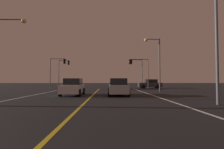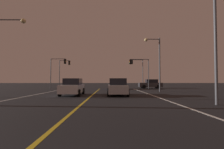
{
  "view_description": "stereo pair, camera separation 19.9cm",
  "coord_description": "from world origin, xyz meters",
  "px_view_note": "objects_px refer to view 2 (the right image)",
  "views": [
    {
      "loc": [
        1.56,
        -0.24,
        1.51
      ],
      "look_at": [
        2.09,
        23.34,
        2.29
      ],
      "focal_mm": 28.15,
      "sensor_mm": 36.0,
      "label": 1
    },
    {
      "loc": [
        1.76,
        -0.24,
        1.51
      ],
      "look_at": [
        2.09,
        23.34,
        2.29
      ],
      "focal_mm": 28.15,
      "sensor_mm": 36.0,
      "label": 2
    }
  ],
  "objects_px": {
    "car_crossing_side": "(151,84)",
    "car_lead_same_lane": "(118,87)",
    "street_lamp_right_near": "(206,24)",
    "traffic_light_far_right": "(137,67)",
    "street_lamp_left_mid": "(3,45)",
    "traffic_light_far_left": "(64,68)",
    "street_lamp_right_far": "(156,57)",
    "traffic_light_near_right": "(139,66)",
    "traffic_light_near_left": "(58,66)",
    "car_oncoming": "(73,87)",
    "car_ahead_far": "(115,84)"
  },
  "relations": [
    {
      "from": "traffic_light_near_right",
      "to": "street_lamp_left_mid",
      "type": "height_order",
      "value": "street_lamp_left_mid"
    },
    {
      "from": "car_oncoming",
      "to": "street_lamp_left_mid",
      "type": "relative_size",
      "value": 0.61
    },
    {
      "from": "car_crossing_side",
      "to": "street_lamp_right_far",
      "type": "distance_m",
      "value": 11.11
    },
    {
      "from": "car_lead_same_lane",
      "to": "street_lamp_right_near",
      "type": "xyz_separation_m",
      "value": [
        5.2,
        -6.8,
        4.19
      ]
    },
    {
      "from": "traffic_light_far_right",
      "to": "street_lamp_left_mid",
      "type": "bearing_deg",
      "value": 54.82
    },
    {
      "from": "traffic_light_near_left",
      "to": "street_lamp_left_mid",
      "type": "xyz_separation_m",
      "value": [
        -0.09,
        -16.26,
        0.55
      ]
    },
    {
      "from": "car_lead_same_lane",
      "to": "car_ahead_far",
      "type": "relative_size",
      "value": 1.0
    },
    {
      "from": "car_crossing_side",
      "to": "car_lead_same_lane",
      "type": "relative_size",
      "value": 1.0
    },
    {
      "from": "traffic_light_far_right",
      "to": "street_lamp_left_mid",
      "type": "relative_size",
      "value": 0.85
    },
    {
      "from": "traffic_light_near_right",
      "to": "car_ahead_far",
      "type": "bearing_deg",
      "value": 19.64
    },
    {
      "from": "car_ahead_far",
      "to": "street_lamp_right_near",
      "type": "xyz_separation_m",
      "value": [
        5.08,
        -19.48,
        4.19
      ]
    },
    {
      "from": "car_lead_same_lane",
      "to": "car_oncoming",
      "type": "xyz_separation_m",
      "value": [
        -4.55,
        0.38,
        0.0
      ]
    },
    {
      "from": "traffic_light_far_right",
      "to": "street_lamp_left_mid",
      "type": "distance_m",
      "value": 26.62
    },
    {
      "from": "street_lamp_right_near",
      "to": "street_lamp_right_far",
      "type": "bearing_deg",
      "value": -90.28
    },
    {
      "from": "car_ahead_far",
      "to": "car_oncoming",
      "type": "distance_m",
      "value": 13.16
    },
    {
      "from": "traffic_light_near_left",
      "to": "street_lamp_left_mid",
      "type": "relative_size",
      "value": 0.77
    },
    {
      "from": "street_lamp_left_mid",
      "to": "street_lamp_right_far",
      "type": "distance_m",
      "value": 17.08
    },
    {
      "from": "traffic_light_near_right",
      "to": "traffic_light_near_left",
      "type": "xyz_separation_m",
      "value": [
        -14.68,
        0.0,
        0.0
      ]
    },
    {
      "from": "car_lead_same_lane",
      "to": "traffic_light_near_left",
      "type": "bearing_deg",
      "value": 35.24
    },
    {
      "from": "car_lead_same_lane",
      "to": "street_lamp_right_far",
      "type": "distance_m",
      "value": 8.36
    },
    {
      "from": "traffic_light_near_left",
      "to": "street_lamp_left_mid",
      "type": "distance_m",
      "value": 16.27
    },
    {
      "from": "traffic_light_far_right",
      "to": "street_lamp_right_near",
      "type": "height_order",
      "value": "street_lamp_right_near"
    },
    {
      "from": "traffic_light_near_right",
      "to": "traffic_light_near_left",
      "type": "relative_size",
      "value": 0.99
    },
    {
      "from": "car_oncoming",
      "to": "traffic_light_far_right",
      "type": "relative_size",
      "value": 0.72
    },
    {
      "from": "traffic_light_far_right",
      "to": "street_lamp_right_near",
      "type": "xyz_separation_m",
      "value": [
        0.05,
        -26.58,
        0.67
      ]
    },
    {
      "from": "street_lamp_right_near",
      "to": "car_oncoming",
      "type": "bearing_deg",
      "value": -36.35
    },
    {
      "from": "traffic_light_far_right",
      "to": "traffic_light_far_left",
      "type": "bearing_deg",
      "value": 0.0
    },
    {
      "from": "traffic_light_far_left",
      "to": "street_lamp_right_near",
      "type": "height_order",
      "value": "street_lamp_right_near"
    },
    {
      "from": "car_ahead_far",
      "to": "traffic_light_near_left",
      "type": "relative_size",
      "value": 0.79
    },
    {
      "from": "car_crossing_side",
      "to": "traffic_light_near_left",
      "type": "relative_size",
      "value": 0.79
    },
    {
      "from": "car_oncoming",
      "to": "street_lamp_right_near",
      "type": "relative_size",
      "value": 0.55
    },
    {
      "from": "traffic_light_near_left",
      "to": "street_lamp_right_near",
      "type": "height_order",
      "value": "street_lamp_right_near"
    },
    {
      "from": "traffic_light_far_right",
      "to": "street_lamp_right_near",
      "type": "distance_m",
      "value": 26.59
    },
    {
      "from": "car_lead_same_lane",
      "to": "traffic_light_near_right",
      "type": "xyz_separation_m",
      "value": [
        4.59,
        14.28,
        3.2
      ]
    },
    {
      "from": "car_oncoming",
      "to": "traffic_light_near_right",
      "type": "relative_size",
      "value": 0.8
    },
    {
      "from": "car_crossing_side",
      "to": "street_lamp_right_far",
      "type": "relative_size",
      "value": 0.61
    },
    {
      "from": "street_lamp_right_far",
      "to": "car_oncoming",
      "type": "bearing_deg",
      "value": 26.7
    },
    {
      "from": "street_lamp_right_far",
      "to": "traffic_light_far_left",
      "type": "bearing_deg",
      "value": -42.77
    },
    {
      "from": "traffic_light_far_left",
      "to": "street_lamp_right_far",
      "type": "bearing_deg",
      "value": -42.77
    },
    {
      "from": "street_lamp_right_far",
      "to": "traffic_light_far_right",
      "type": "bearing_deg",
      "value": -89.58
    },
    {
      "from": "street_lamp_right_near",
      "to": "street_lamp_left_mid",
      "type": "bearing_deg",
      "value": -17.39
    },
    {
      "from": "car_lead_same_lane",
      "to": "street_lamp_right_far",
      "type": "bearing_deg",
      "value": -44.69
    },
    {
      "from": "car_crossing_side",
      "to": "traffic_light_far_right",
      "type": "height_order",
      "value": "traffic_light_far_right"
    },
    {
      "from": "car_oncoming",
      "to": "traffic_light_near_left",
      "type": "height_order",
      "value": "traffic_light_near_left"
    },
    {
      "from": "street_lamp_right_near",
      "to": "street_lamp_left_mid",
      "type": "relative_size",
      "value": 1.12
    },
    {
      "from": "car_oncoming",
      "to": "street_lamp_left_mid",
      "type": "height_order",
      "value": "street_lamp_left_mid"
    },
    {
      "from": "traffic_light_far_right",
      "to": "traffic_light_far_left",
      "type": "xyz_separation_m",
      "value": [
        -15.53,
        0.0,
        -0.15
      ]
    },
    {
      "from": "car_lead_same_lane",
      "to": "traffic_light_near_right",
      "type": "bearing_deg",
      "value": -17.81
    },
    {
      "from": "traffic_light_near_right",
      "to": "street_lamp_left_mid",
      "type": "distance_m",
      "value": 21.97
    },
    {
      "from": "car_oncoming",
      "to": "street_lamp_left_mid",
      "type": "bearing_deg",
      "value": -67.25
    }
  ]
}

